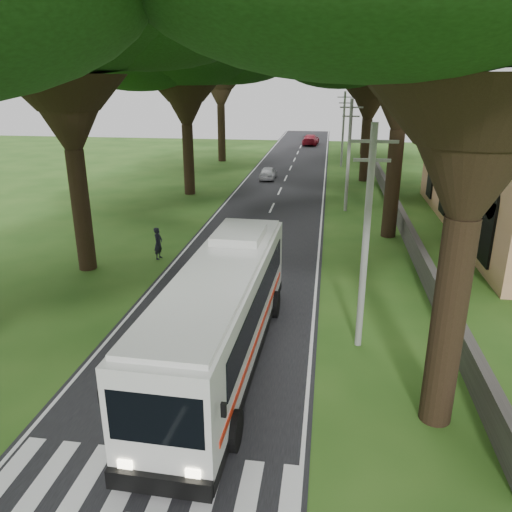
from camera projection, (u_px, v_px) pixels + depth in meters
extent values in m
plane|color=#244C15|center=(164.00, 439.00, 13.64)|extent=(140.00, 140.00, 0.00)
cube|color=black|center=(270.00, 211.00, 36.93)|extent=(8.00, 120.00, 0.04)
cube|color=silver|center=(137.00, 496.00, 11.78)|extent=(8.00, 3.00, 0.01)
cube|color=#383533|center=(397.00, 211.00, 34.59)|extent=(0.35, 50.00, 1.20)
cylinder|color=gray|center=(366.00, 242.00, 17.14)|extent=(0.24, 0.24, 8.00)
cube|color=gray|center=(374.00, 141.00, 16.00)|extent=(1.60, 0.10, 0.10)
cube|color=gray|center=(372.00, 160.00, 16.20)|extent=(1.20, 0.10, 0.10)
cylinder|color=gray|center=(349.00, 157.00, 35.78)|extent=(0.24, 0.24, 8.00)
cube|color=gray|center=(352.00, 107.00, 34.63)|extent=(1.60, 0.10, 0.10)
cube|color=gray|center=(351.00, 116.00, 34.84)|extent=(1.20, 0.10, 0.10)
cylinder|color=gray|center=(343.00, 130.00, 54.42)|extent=(0.24, 0.24, 8.00)
cube|color=gray|center=(345.00, 97.00, 53.27)|extent=(1.60, 0.10, 0.10)
cube|color=gray|center=(345.00, 103.00, 53.47)|extent=(1.20, 0.10, 0.10)
cylinder|color=black|center=(82.00, 211.00, 24.88)|extent=(0.90, 0.90, 6.09)
cone|color=black|center=(69.00, 108.00, 23.22)|extent=(3.20, 3.20, 3.80)
ellipsoid|color=#15320E|center=(56.00, 0.00, 21.69)|extent=(14.82, 14.82, 6.22)
cylinder|color=black|center=(189.00, 160.00, 41.65)|extent=(0.90, 0.90, 5.73)
cone|color=black|center=(186.00, 100.00, 40.04)|extent=(3.20, 3.20, 3.80)
ellipsoid|color=#15320E|center=(183.00, 45.00, 38.66)|extent=(14.89, 14.89, 6.25)
cylinder|color=black|center=(222.00, 133.00, 58.45)|extent=(0.90, 0.90, 6.38)
cone|color=black|center=(221.00, 88.00, 56.73)|extent=(3.20, 3.20, 3.80)
ellipsoid|color=#15320E|center=(219.00, 41.00, 55.09)|extent=(12.96, 12.96, 5.44)
cylinder|color=black|center=(447.00, 325.00, 13.47)|extent=(0.90, 0.90, 6.03)
cone|color=black|center=(474.00, 140.00, 11.82)|extent=(3.20, 3.20, 3.80)
cylinder|color=black|center=(393.00, 185.00, 30.10)|extent=(0.90, 0.90, 6.50)
cone|color=black|center=(401.00, 95.00, 28.37)|extent=(3.20, 3.20, 3.80)
cylinder|color=black|center=(365.00, 151.00, 47.08)|extent=(0.90, 0.90, 5.72)
cone|color=black|center=(369.00, 98.00, 45.47)|extent=(3.20, 3.20, 3.80)
ellipsoid|color=#15320E|center=(373.00, 49.00, 44.10)|extent=(14.31, 14.31, 6.01)
cylinder|color=black|center=(365.00, 132.00, 63.75)|extent=(0.90, 0.90, 5.53)
cone|color=black|center=(368.00, 94.00, 62.17)|extent=(3.20, 3.20, 3.80)
ellipsoid|color=#15320E|center=(370.00, 61.00, 60.87)|extent=(13.30, 13.30, 5.59)
cube|color=white|center=(221.00, 312.00, 16.63)|extent=(2.89, 12.22, 2.99)
cube|color=black|center=(223.00, 297.00, 16.77)|extent=(2.88, 10.00, 1.11)
cube|color=black|center=(222.00, 350.00, 17.11)|extent=(2.93, 12.26, 0.35)
cube|color=red|center=(222.00, 330.00, 16.86)|extent=(2.90, 11.01, 0.18)
cube|color=white|center=(220.00, 269.00, 16.11)|extent=(2.67, 11.61, 0.18)
cylinder|color=black|center=(142.00, 420.00, 13.55)|extent=(0.39, 1.12, 1.11)
cylinder|color=black|center=(233.00, 431.00, 13.13)|extent=(0.39, 1.12, 1.11)
cylinder|color=black|center=(215.00, 300.00, 20.87)|extent=(0.39, 1.12, 1.11)
cylinder|color=black|center=(274.00, 304.00, 20.46)|extent=(0.39, 1.12, 1.11)
imported|color=#A7A8AC|center=(268.00, 173.00, 48.37)|extent=(1.46, 3.62, 1.23)
imported|color=maroon|center=(311.00, 140.00, 73.40)|extent=(2.48, 5.35, 1.51)
imported|color=black|center=(158.00, 243.00, 27.01)|extent=(0.49, 0.68, 1.75)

